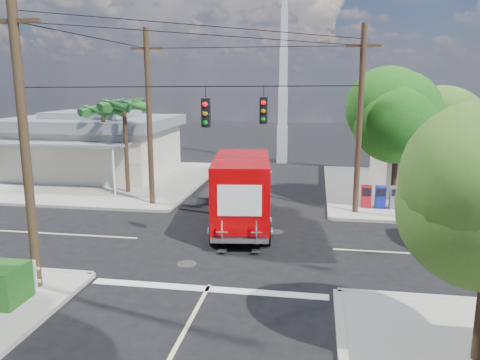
# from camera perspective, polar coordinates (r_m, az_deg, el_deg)

# --- Properties ---
(ground) EXTENTS (120.00, 120.00, 0.00)m
(ground) POSITION_cam_1_polar(r_m,az_deg,el_deg) (18.95, -0.99, -7.75)
(ground) COLOR black
(ground) RESTS_ON ground
(sidewalk_ne) EXTENTS (14.12, 14.12, 0.14)m
(sidewalk_ne) POSITION_cam_1_polar(r_m,az_deg,el_deg) (30.12, 23.84, -1.27)
(sidewalk_ne) COLOR gray
(sidewalk_ne) RESTS_ON ground
(sidewalk_nw) EXTENTS (14.12, 14.12, 0.14)m
(sidewalk_nw) POSITION_cam_1_polar(r_m,az_deg,el_deg) (32.36, -16.70, 0.08)
(sidewalk_nw) COLOR gray
(sidewalk_nw) RESTS_ON ground
(road_markings) EXTENTS (32.00, 32.00, 0.01)m
(road_markings) POSITION_cam_1_polar(r_m,az_deg,el_deg) (17.59, -1.86, -9.30)
(road_markings) COLOR beige
(road_markings) RESTS_ON ground
(building_ne) EXTENTS (11.80, 10.20, 4.50)m
(building_ne) POSITION_cam_1_polar(r_m,az_deg,el_deg) (31.22, 26.58, 3.12)
(building_ne) COLOR beige
(building_ne) RESTS_ON sidewalk_ne
(building_nw) EXTENTS (10.80, 10.20, 4.30)m
(building_nw) POSITION_cam_1_polar(r_m,az_deg,el_deg) (33.92, -17.46, 4.23)
(building_nw) COLOR beige
(building_nw) RESTS_ON sidewalk_nw
(radio_tower) EXTENTS (0.80, 0.80, 17.00)m
(radio_tower) POSITION_cam_1_polar(r_m,az_deg,el_deg) (37.68, 5.28, 10.63)
(radio_tower) COLOR silver
(radio_tower) RESTS_ON ground
(tree_ne_front) EXTENTS (4.21, 4.14, 6.66)m
(tree_ne_front) POSITION_cam_1_polar(r_m,az_deg,el_deg) (24.71, 18.77, 7.50)
(tree_ne_front) COLOR #422D1C
(tree_ne_front) RESTS_ON sidewalk_ne
(tree_ne_back) EXTENTS (3.77, 3.66, 5.82)m
(tree_ne_back) POSITION_cam_1_polar(r_m,az_deg,el_deg) (27.43, 23.35, 6.31)
(tree_ne_back) COLOR #422D1C
(tree_ne_back) RESTS_ON sidewalk_ne
(palm_nw_front) EXTENTS (3.01, 3.08, 5.59)m
(palm_nw_front) POSITION_cam_1_polar(r_m,az_deg,el_deg) (27.30, -13.96, 8.70)
(palm_nw_front) COLOR #422D1C
(palm_nw_front) RESTS_ON sidewalk_nw
(palm_nw_back) EXTENTS (3.01, 3.08, 5.19)m
(palm_nw_back) POSITION_cam_1_polar(r_m,az_deg,el_deg) (29.51, -16.38, 8.05)
(palm_nw_back) COLOR #422D1C
(palm_nw_back) RESTS_ON sidewalk_nw
(utility_poles) EXTENTS (12.00, 10.68, 9.00)m
(utility_poles) POSITION_cam_1_polar(r_m,az_deg,el_deg) (19.84, -4.74, 6.93)
(utility_poles) COLOR #473321
(utility_poles) RESTS_ON ground
(vending_boxes) EXTENTS (1.90, 0.50, 1.10)m
(vending_boxes) POSITION_cam_1_polar(r_m,az_deg,el_deg) (24.65, 16.73, -1.98)
(vending_boxes) COLOR #A6151F
(vending_boxes) RESTS_ON sidewalk_ne
(delivery_truck) EXTENTS (3.22, 7.66, 3.22)m
(delivery_truck) POSITION_cam_1_polar(r_m,az_deg,el_deg) (20.79, 0.25, -1.29)
(delivery_truck) COLOR black
(delivery_truck) RESTS_ON ground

